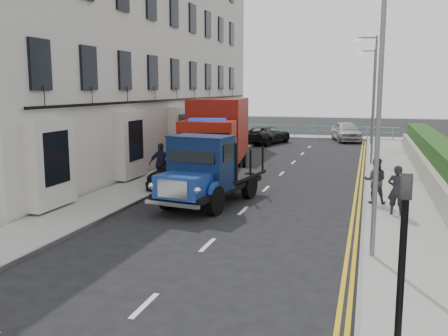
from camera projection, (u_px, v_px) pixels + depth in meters
ground at (227, 226)px, 15.48m from camera, size 120.00×120.00×0.00m
pavement_west at (177, 171)px, 25.44m from camera, size 2.40×38.00×0.12m
pavement_east at (394, 181)px, 22.55m from camera, size 2.60×38.00×0.12m
promenade at (319, 137)px, 42.97m from camera, size 30.00×2.50×0.12m
sea_plane at (340, 118)px, 72.38m from camera, size 120.00×120.00×0.00m
terrace_west at (133, 38)px, 29.28m from camera, size 6.31×30.20×14.25m
garden_east at (441, 165)px, 21.89m from camera, size 1.45×28.00×1.75m
seafront_railing at (318, 132)px, 42.13m from camera, size 13.00×0.08×1.11m
lamp_near at (374, 98)px, 11.80m from camera, size 1.23×0.18×7.00m
lamp_mid at (372, 93)px, 26.98m from camera, size 1.23×0.18×7.00m
lamp_far at (372, 91)px, 36.46m from camera, size 1.23×0.18×7.00m
traffic_signal at (403, 248)px, 6.77m from camera, size 0.16×0.20×3.10m
bedford_lorry at (203, 175)px, 17.79m from camera, size 2.96×5.62×2.55m
red_lorry at (217, 135)px, 24.42m from camera, size 3.39×7.36×3.72m
parked_car_front at (182, 170)px, 21.60m from camera, size 1.90×4.41×1.48m
parked_car_mid at (202, 161)px, 24.14m from camera, size 1.62×4.57×1.50m
parked_car_rear at (226, 152)px, 28.23m from camera, size 2.34×4.59×1.28m
seafront_car_left at (266, 135)px, 38.36m from camera, size 3.55×5.32×1.36m
seafront_car_right at (346, 131)px, 40.17m from camera, size 2.96×5.01×1.60m
pedestrian_east_near at (397, 190)px, 16.25m from camera, size 0.67×0.52×1.64m
pedestrian_east_far at (375, 181)px, 17.90m from camera, size 0.82×0.65×1.66m
pedestrian_west_near at (161, 164)px, 21.39m from camera, size 1.13×0.74×1.79m
pedestrian_west_far at (199, 148)px, 28.09m from camera, size 0.89×0.75×1.54m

